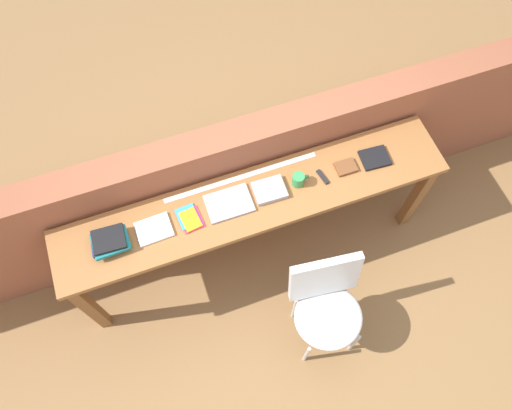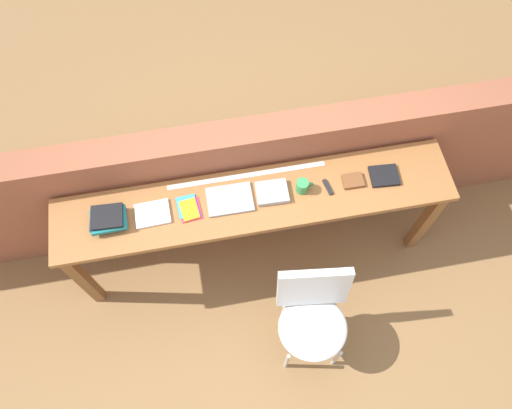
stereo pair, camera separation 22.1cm
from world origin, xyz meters
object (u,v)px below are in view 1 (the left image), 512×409
at_px(book_stack_leftmost, 110,241).
at_px(multitool_folded, 323,177).
at_px(chair_white_moulded, 327,304).
at_px(book_open_centre, 229,203).
at_px(pamphlet_pile_colourful, 190,218).
at_px(leather_journal_brown, 346,167).
at_px(magazine_cycling, 154,229).
at_px(mug, 299,180).
at_px(book_repair_rightmost, 375,158).

distance_m(book_stack_leftmost, multitool_folded, 1.35).
relative_size(chair_white_moulded, book_open_centre, 3.18).
bearing_deg(chair_white_moulded, multitool_folded, 72.46).
bearing_deg(pamphlet_pile_colourful, leather_journal_brown, 0.24).
bearing_deg(pamphlet_pile_colourful, book_open_centre, 3.25).
xyz_separation_m(book_stack_leftmost, magazine_cycling, (0.26, 0.00, -0.03)).
bearing_deg(mug, magazine_cycling, -179.72).
relative_size(pamphlet_pile_colourful, mug, 1.67).
distance_m(book_stack_leftmost, book_repair_rightmost, 1.71).
xyz_separation_m(book_open_centre, book_repair_rightmost, (0.98, -0.01, 0.00)).
height_order(pamphlet_pile_colourful, mug, mug).
bearing_deg(book_open_centre, magazine_cycling, -177.97).
relative_size(chair_white_moulded, pamphlet_pile_colourful, 4.85).
bearing_deg(mug, book_stack_leftmost, -179.65).
distance_m(pamphlet_pile_colourful, book_open_centre, 0.25).
distance_m(chair_white_moulded, book_open_centre, 0.88).
distance_m(multitool_folded, leather_journal_brown, 0.17).
height_order(chair_white_moulded, book_repair_rightmost, book_repair_rightmost).
relative_size(leather_journal_brown, book_repair_rightmost, 0.74).
relative_size(chair_white_moulded, leather_journal_brown, 6.86).
bearing_deg(book_stack_leftmost, leather_journal_brown, 0.18).
relative_size(mug, multitool_folded, 1.00).
bearing_deg(chair_white_moulded, book_repair_rightmost, 49.94).
height_order(book_open_centre, multitool_folded, book_open_centre).
distance_m(magazine_cycling, leather_journal_brown, 1.25).
relative_size(book_stack_leftmost, mug, 2.07).
xyz_separation_m(chair_white_moulded, book_open_centre, (-0.40, 0.70, 0.36)).
bearing_deg(magazine_cycling, chair_white_moulded, -40.24).
bearing_deg(book_repair_rightmost, mug, -176.23).
bearing_deg(book_repair_rightmost, chair_white_moulded, -126.04).
height_order(magazine_cycling, multitool_folded, magazine_cycling).
bearing_deg(magazine_cycling, book_stack_leftmost, 178.72).
xyz_separation_m(book_stack_leftmost, multitool_folded, (1.35, -0.01, -0.03)).
relative_size(book_stack_leftmost, leather_journal_brown, 1.75).
relative_size(book_open_centre, mug, 2.55).
height_order(chair_white_moulded, multitool_folded, multitool_folded).
distance_m(chair_white_moulded, book_stack_leftmost, 1.38).
distance_m(magazine_cycling, multitool_folded, 1.09).
distance_m(mug, leather_journal_brown, 0.33).
distance_m(mug, book_repair_rightmost, 0.53).
xyz_separation_m(chair_white_moulded, mug, (0.06, 0.69, 0.40)).
xyz_separation_m(magazine_cycling, book_open_centre, (0.48, 0.01, 0.00)).
distance_m(leather_journal_brown, book_repair_rightmost, 0.20).
distance_m(book_stack_leftmost, pamphlet_pile_colourful, 0.48).
bearing_deg(book_stack_leftmost, book_open_centre, 1.16).
xyz_separation_m(pamphlet_pile_colourful, multitool_folded, (0.86, -0.01, 0.00)).
distance_m(chair_white_moulded, mug, 0.80).
relative_size(magazine_cycling, book_repair_rightmost, 1.18).
bearing_deg(book_repair_rightmost, multitool_folded, -173.94).
height_order(chair_white_moulded, leather_journal_brown, leather_journal_brown).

